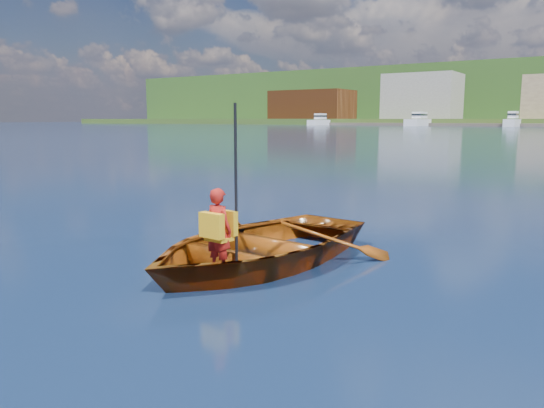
{
  "coord_description": "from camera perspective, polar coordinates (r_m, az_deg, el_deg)",
  "views": [
    {
      "loc": [
        3.88,
        -5.06,
        1.95
      ],
      "look_at": [
        0.09,
        0.75,
        0.84
      ],
      "focal_mm": 35.0,
      "sensor_mm": 36.0,
      "label": 1
    }
  ],
  "objects": [
    {
      "name": "ground",
      "position": [
        6.66,
        -4.18,
        -7.91
      ],
      "size": [
        600.0,
        600.0,
        0.0
      ],
      "color": "#112B43",
      "rests_on": "ground"
    },
    {
      "name": "rowboat",
      "position": [
        7.26,
        -1.55,
        -4.41
      ],
      "size": [
        3.12,
        4.11,
        0.8
      ],
      "color": "brown",
      "rests_on": "ground"
    },
    {
      "name": "child_paddler",
      "position": [
        6.43,
        -5.71,
        -2.68
      ],
      "size": [
        0.4,
        0.36,
        2.04
      ],
      "color": "#A61914",
      "rests_on": "ground"
    }
  ]
}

